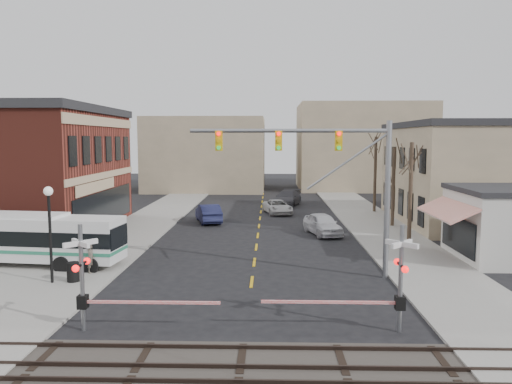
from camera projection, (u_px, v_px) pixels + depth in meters
ground at (250, 294)px, 22.81m from camera, size 160.00×160.00×0.00m
sidewalk_west at (149, 221)px, 42.96m from camera, size 5.00×60.00×0.12m
sidewalk_east at (371, 222)px, 42.41m from camera, size 5.00×60.00×0.12m
ballast_strip at (239, 377)px, 14.86m from camera, size 160.00×5.00×0.06m
rail_tracks at (239, 374)px, 14.85m from camera, size 160.00×3.91×0.14m
tree_east_a at (410, 192)px, 34.07m from camera, size 0.28×0.28×6.75m
tree_east_b at (393, 187)px, 40.05m from camera, size 0.28×0.28×6.30m
tree_east_c at (375, 174)px, 47.95m from camera, size 0.28×0.28×7.20m
transit_bus at (26, 238)px, 27.80m from camera, size 11.07×3.56×2.80m
traffic_signal_mast at (333, 166)px, 25.05m from camera, size 10.08×0.30×8.00m
rr_crossing_west at (93, 279)px, 18.31m from camera, size 5.60×1.36×4.00m
rr_crossing_east at (389, 280)px, 18.21m from camera, size 5.60×1.36×4.00m
street_lamp at (49, 215)px, 23.97m from camera, size 0.44×0.44×4.71m
trash_bin at (73, 272)px, 24.45m from camera, size 0.60×0.60×0.95m
car_a at (323, 224)px, 37.08m from camera, size 2.96×4.96×1.58m
car_b at (208, 213)px, 42.51m from camera, size 2.92×5.05×1.57m
car_c at (278, 207)px, 47.52m from camera, size 3.17×5.05×1.30m
car_d at (287, 198)px, 53.15m from camera, size 3.62×5.97×1.62m
pedestrian_near at (91, 258)px, 26.03m from camera, size 0.49×0.64×1.56m
pedestrian_far at (95, 236)px, 31.38m from camera, size 1.07×1.12×1.82m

